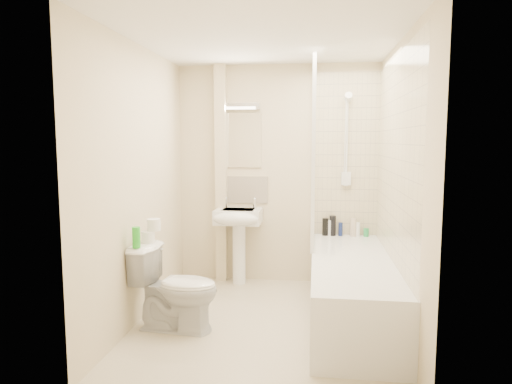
# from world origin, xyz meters

# --- Properties ---
(floor) EXTENTS (2.50, 2.50, 0.00)m
(floor) POSITION_xyz_m (0.00, 0.00, 0.00)
(floor) COLOR beige
(floor) RESTS_ON ground
(wall_back) EXTENTS (2.20, 0.02, 2.40)m
(wall_back) POSITION_xyz_m (0.00, 1.25, 1.20)
(wall_back) COLOR beige
(wall_back) RESTS_ON ground
(wall_left) EXTENTS (0.02, 2.50, 2.40)m
(wall_left) POSITION_xyz_m (-1.10, 0.00, 1.20)
(wall_left) COLOR beige
(wall_left) RESTS_ON ground
(wall_right) EXTENTS (0.02, 2.50, 2.40)m
(wall_right) POSITION_xyz_m (1.10, 0.00, 1.20)
(wall_right) COLOR beige
(wall_right) RESTS_ON ground
(ceiling) EXTENTS (2.20, 2.50, 0.02)m
(ceiling) POSITION_xyz_m (0.00, 0.00, 2.40)
(ceiling) COLOR white
(ceiling) RESTS_ON wall_back
(tile_back) EXTENTS (0.70, 0.01, 1.75)m
(tile_back) POSITION_xyz_m (0.75, 1.24, 1.42)
(tile_back) COLOR beige
(tile_back) RESTS_ON wall_back
(tile_right) EXTENTS (0.01, 2.10, 1.75)m
(tile_right) POSITION_xyz_m (1.09, 0.20, 1.42)
(tile_right) COLOR beige
(tile_right) RESTS_ON wall_right
(pipe_boxing) EXTENTS (0.12, 0.12, 2.40)m
(pipe_boxing) POSITION_xyz_m (-0.62, 1.19, 1.20)
(pipe_boxing) COLOR beige
(pipe_boxing) RESTS_ON ground
(splashback) EXTENTS (0.60, 0.02, 0.30)m
(splashback) POSITION_xyz_m (-0.40, 1.24, 1.03)
(splashback) COLOR beige
(splashback) RESTS_ON wall_back
(mirror) EXTENTS (0.46, 0.01, 0.60)m
(mirror) POSITION_xyz_m (-0.40, 1.24, 1.58)
(mirror) COLOR white
(mirror) RESTS_ON wall_back
(strip_light) EXTENTS (0.42, 0.07, 0.07)m
(strip_light) POSITION_xyz_m (-0.40, 1.22, 1.95)
(strip_light) COLOR silver
(strip_light) RESTS_ON wall_back
(bathtub) EXTENTS (0.70, 2.10, 0.55)m
(bathtub) POSITION_xyz_m (0.75, 0.20, 0.29)
(bathtub) COLOR white
(bathtub) RESTS_ON ground
(shower_screen) EXTENTS (0.04, 0.92, 1.80)m
(shower_screen) POSITION_xyz_m (0.40, 0.80, 1.45)
(shower_screen) COLOR white
(shower_screen) RESTS_ON bathtub
(shower_fixture) EXTENTS (0.10, 0.16, 0.99)m
(shower_fixture) POSITION_xyz_m (0.75, 1.19, 1.55)
(shower_fixture) COLOR white
(shower_fixture) RESTS_ON wall_back
(pedestal_sink) EXTENTS (0.49, 0.46, 0.95)m
(pedestal_sink) POSITION_xyz_m (-0.40, 1.01, 0.67)
(pedestal_sink) COLOR white
(pedestal_sink) RESTS_ON ground
(bottle_black_a) EXTENTS (0.07, 0.07, 0.19)m
(bottle_black_a) POSITION_xyz_m (0.54, 1.16, 0.64)
(bottle_black_a) COLOR black
(bottle_black_a) RESTS_ON bathtub
(bottle_white_a) EXTENTS (0.06, 0.06, 0.17)m
(bottle_white_a) POSITION_xyz_m (0.59, 1.16, 0.64)
(bottle_white_a) COLOR silver
(bottle_white_a) RESTS_ON bathtub
(bottle_black_b) EXTENTS (0.07, 0.07, 0.22)m
(bottle_black_b) POSITION_xyz_m (0.61, 1.16, 0.66)
(bottle_black_b) COLOR black
(bottle_black_b) RESTS_ON bathtub
(bottle_blue) EXTENTS (0.05, 0.05, 0.15)m
(bottle_blue) POSITION_xyz_m (0.70, 1.16, 0.62)
(bottle_blue) COLOR navy
(bottle_blue) RESTS_ON bathtub
(bottle_cream) EXTENTS (0.07, 0.07, 0.19)m
(bottle_cream) POSITION_xyz_m (0.83, 1.16, 0.65)
(bottle_cream) COLOR beige
(bottle_cream) RESTS_ON bathtub
(bottle_white_b) EXTENTS (0.05, 0.05, 0.15)m
(bottle_white_b) POSITION_xyz_m (0.88, 1.16, 0.63)
(bottle_white_b) COLOR white
(bottle_white_b) RESTS_ON bathtub
(bottle_green) EXTENTS (0.06, 0.06, 0.09)m
(bottle_green) POSITION_xyz_m (0.97, 1.16, 0.59)
(bottle_green) COLOR green
(bottle_green) RESTS_ON bathtub
(toilet) EXTENTS (0.54, 0.78, 0.72)m
(toilet) POSITION_xyz_m (-0.72, -0.21, 0.36)
(toilet) COLOR white
(toilet) RESTS_ON ground
(toilet_roll_lower) EXTENTS (0.11, 0.11, 0.10)m
(toilet_roll_lower) POSITION_xyz_m (-0.98, -0.14, 0.77)
(toilet_roll_lower) COLOR white
(toilet_roll_lower) RESTS_ON toilet
(toilet_roll_upper) EXTENTS (0.11, 0.11, 0.10)m
(toilet_roll_upper) POSITION_xyz_m (-0.94, -0.10, 0.87)
(toilet_roll_upper) COLOR white
(toilet_roll_upper) RESTS_ON toilet_roll_lower
(green_bottle) EXTENTS (0.06, 0.06, 0.17)m
(green_bottle) POSITION_xyz_m (-1.01, -0.33, 0.80)
(green_bottle) COLOR green
(green_bottle) RESTS_ON toilet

